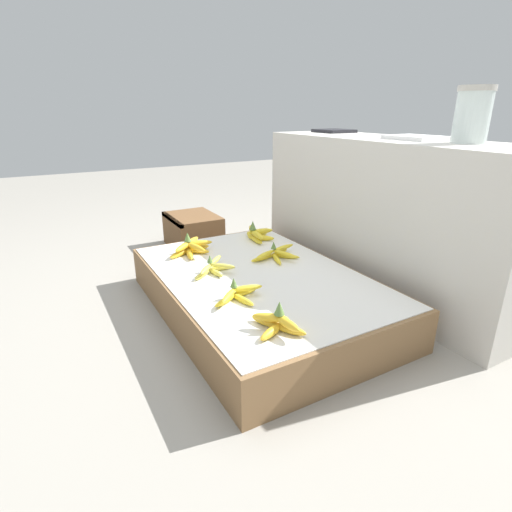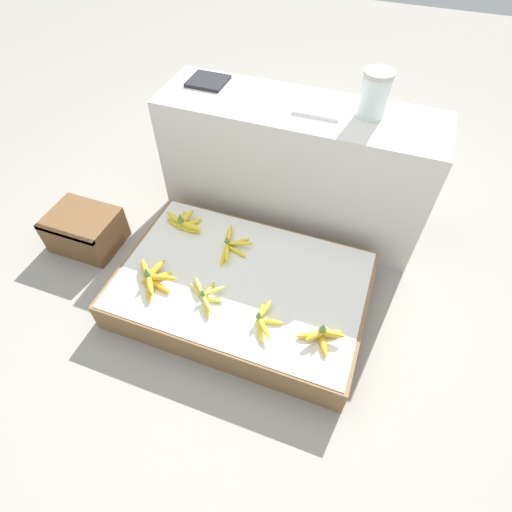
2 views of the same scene
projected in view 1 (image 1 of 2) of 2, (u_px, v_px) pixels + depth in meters
ground_plane at (259, 311)px, 1.86m from camera, size 10.00×10.00×0.00m
display_platform at (259, 293)px, 1.82m from camera, size 1.25×0.83×0.19m
back_vendor_table at (386, 216)px, 2.02m from camera, size 1.49×0.44×0.75m
wooden_crate at (193, 231)px, 2.68m from camera, size 0.38×0.30×0.22m
banana_bunch_front_left at (191, 247)px, 2.04m from camera, size 0.25×0.25×0.11m
banana_bunch_front_midleft at (214, 267)px, 1.80m from camera, size 0.21×0.22×0.08m
banana_bunch_front_midright at (237, 294)px, 1.54m from camera, size 0.14×0.22×0.09m
banana_bunch_front_right at (277, 323)px, 1.32m from camera, size 0.21×0.16×0.11m
banana_bunch_middle_left at (256, 234)px, 2.25m from camera, size 0.25×0.15×0.11m
banana_bunch_middle_midleft at (277, 254)px, 1.97m from camera, size 0.19×0.28×0.08m
glass_jar at (472, 115)px, 1.59m from camera, size 0.14×0.14×0.22m
foam_tray_white at (415, 138)px, 1.81m from camera, size 0.23×0.19×0.02m
foam_tray_dark at (334, 131)px, 2.36m from camera, size 0.20×0.19×0.02m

